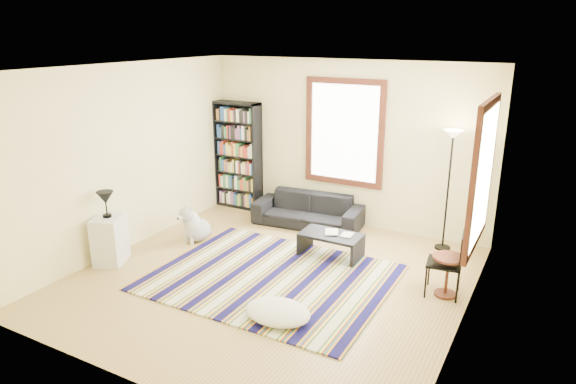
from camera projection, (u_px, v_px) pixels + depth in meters
The scene contains 21 objects.
floor at pixel (271, 282), 7.03m from camera, with size 5.00×5.00×0.10m, color tan.
ceiling at pixel (268, 64), 6.15m from camera, with size 5.00×5.00×0.10m, color white.
wall_back at pixel (346, 143), 8.72m from camera, with size 5.00×0.10×2.80m, color #FCECA9.
wall_front at pixel (120, 252), 4.46m from camera, with size 5.00×0.10×2.80m, color #FCECA9.
wall_left at pixel (124, 158), 7.76m from camera, with size 0.10×5.00×2.80m, color #FCECA9.
wall_right at pixel (477, 212), 5.43m from camera, with size 0.10×5.00×2.80m, color #FCECA9.
window_back at pixel (344, 133), 8.60m from camera, with size 1.20×0.06×1.60m, color white.
window_right at pixel (483, 175), 6.07m from camera, with size 0.06×1.20×1.60m, color white.
rug at pixel (271, 277), 7.02m from camera, with size 3.13×2.51×0.02m, color #0E0C3D.
sofa at pixel (308, 210), 8.85m from camera, with size 0.73×1.86×0.54m, color black.
bookshelf at pixel (238, 155), 9.60m from camera, with size 0.90×0.30×2.00m, color black.
coffee_table at pixel (331, 245), 7.64m from camera, with size 0.90×0.50×0.36m, color black.
book_a at pixel (325, 232), 7.63m from camera, with size 0.26×0.19×0.02m, color beige.
book_b at pixel (342, 234), 7.56m from camera, with size 0.22×0.16×0.02m, color beige.
floor_cushion at pixel (278, 312), 5.98m from camera, with size 0.80×0.60×0.20m, color white.
floor_lamp at pixel (448, 191), 7.69m from camera, with size 0.30×0.30×1.86m, color black, non-canonical shape.
side_table at pixel (447, 276), 6.49m from camera, with size 0.40×0.40×0.54m, color #4E1E13.
folding_chair at pixel (444, 263), 6.47m from camera, with size 0.42×0.40×0.86m, color black.
white_cabinet at pixel (110, 240), 7.41m from camera, with size 0.38×0.50×0.70m, color silver.
table_lamp at pixel (106, 204), 7.24m from camera, with size 0.24×0.24×0.38m, color black, non-canonical shape.
dog at pixel (197, 223), 8.20m from camera, with size 0.43×0.60×0.60m, color silver, non-canonical shape.
Camera 1 is at (3.24, -5.44, 3.24)m, focal length 32.00 mm.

